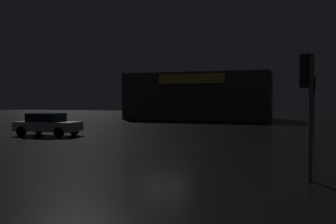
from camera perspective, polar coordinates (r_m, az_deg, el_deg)
ground_plane at (r=18.82m, az=-0.42°, el=-5.48°), size 120.00×120.00×0.00m
store_building at (r=47.34m, az=5.13°, el=2.49°), size 18.17×9.69×5.86m
traffic_signal_opposite at (r=24.55m, az=22.03°, el=3.09°), size 0.43×0.41×3.92m
traffic_signal_cross_left at (r=11.45m, az=21.36°, el=3.60°), size 0.42×0.42×3.78m
car_near at (r=25.68m, az=-18.65°, el=-1.83°), size 4.38×2.15×1.53m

